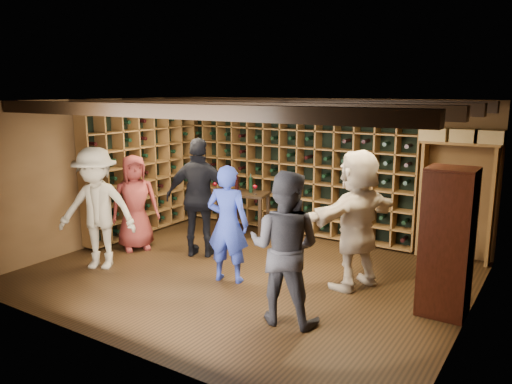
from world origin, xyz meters
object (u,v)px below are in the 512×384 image
Objects in this scene: guest_khaki at (97,209)px; guest_beige at (357,219)px; guest_woman_black at (200,198)px; tasting_table at (238,197)px; man_blue_shirt at (228,224)px; display_cabinet at (447,245)px; guest_red_floral at (135,203)px; man_grey_suit at (285,248)px.

guest_khaki is 0.97× the size of guest_beige.
guest_woman_black is 1.61× the size of tasting_table.
display_cabinet is at bearing 176.40° from man_blue_shirt.
tasting_table is (-1.14, 1.90, -0.09)m from man_blue_shirt.
guest_woman_black reaches higher than guest_red_floral.
man_blue_shirt is 2.18m from guest_red_floral.
display_cabinet is 3.80m from guest_woman_black.
man_blue_shirt is 0.86× the size of guest_woman_black.
guest_khaki is (-1.96, -0.61, 0.09)m from man_blue_shirt.
guest_khaki reaches higher than man_blue_shirt.
tasting_table is at bearing 46.04° from guest_khaki.
man_grey_suit is at bearing 126.83° from guest_woman_black.
guest_khaki reaches higher than man_grey_suit.
display_cabinet is 1.06× the size of man_blue_shirt.
tasting_table is (-2.41, 2.57, -0.16)m from man_grey_suit.
guest_woman_black is 1.27m from tasting_table.
guest_woman_black is (1.14, 0.31, 0.16)m from guest_red_floral.
man_blue_shirt is at bearing -8.67° from guest_khaki.
guest_khaki reaches higher than tasting_table.
display_cabinet is 0.91× the size of guest_woman_black.
guest_red_floral is 1.20m from guest_woman_black.
guest_khaki is at bearing -133.66° from guest_red_floral.
guest_beige is (2.59, 0.11, -0.01)m from guest_woman_black.
guest_woman_black is at bearing -96.90° from tasting_table.
guest_woman_black is 2.59m from guest_beige.
guest_red_floral is 1.35× the size of tasting_table.
man_grey_suit is 3.58m from guest_red_floral.
guest_red_floral is (-4.94, -0.19, -0.05)m from display_cabinet.
man_blue_shirt is 1.44m from man_grey_suit.
man_grey_suit is 3.53m from tasting_table.
guest_woman_black is (-3.80, 0.13, 0.10)m from display_cabinet.
man_blue_shirt reaches higher than tasting_table.
guest_khaki is 1.54× the size of tasting_table.
guest_khaki is at bearing -47.04° from guest_beige.
guest_beige is (3.54, 1.37, 0.03)m from guest_khaki.
man_blue_shirt is at bearing 123.92° from guest_woman_black.
guest_beige is at bearing -35.44° from tasting_table.
display_cabinet is at bearing -151.52° from man_grey_suit.
guest_khaki is (-0.94, -1.27, -0.04)m from guest_woman_black.
man_blue_shirt is (-2.79, -0.53, -0.03)m from display_cabinet.
guest_red_floral is at bearing -135.82° from tasting_table.
display_cabinet is 1.93m from man_grey_suit.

